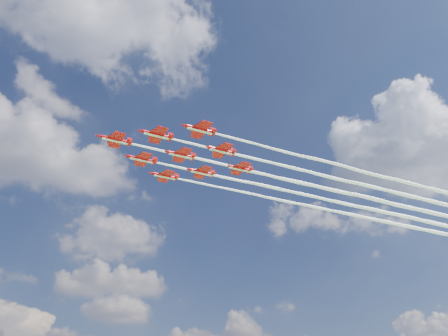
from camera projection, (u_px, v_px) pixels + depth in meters
The scene contains 9 objects.
jet_lead at pixel (317, 186), 146.28m from camera, with size 142.37×10.53×2.55m.
jet_row2_port at pixel (354, 183), 144.04m from camera, with size 142.37×10.53×2.55m.
jet_row2_starb at pixel (327, 200), 155.71m from camera, with size 142.37×10.53×2.55m.
jet_row3_port at pixel (393, 179), 141.80m from camera, with size 142.37×10.53×2.55m.
jet_row3_centre at pixel (362, 197), 153.47m from camera, with size 142.37×10.53×2.55m.
jet_row3_starb at pixel (336, 212), 165.15m from camera, with size 142.37×10.53×2.55m.
jet_row4_port at pixel (398, 193), 151.23m from camera, with size 142.37×10.53×2.55m.
jet_row4_starb at pixel (369, 209), 162.91m from camera, with size 142.37×10.53×2.55m.
jet_tail at pixel (403, 206), 160.67m from camera, with size 142.37×10.53×2.55m.
Camera 1 is at (-35.09, -104.92, 8.91)m, focal length 35.00 mm.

